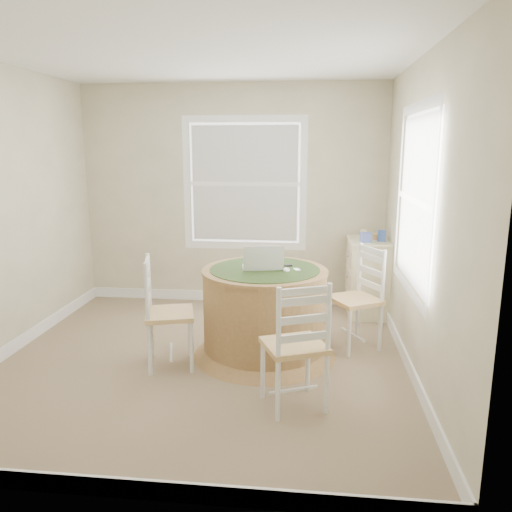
# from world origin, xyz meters

# --- Properties ---
(room) EXTENTS (3.64, 3.64, 2.64)m
(room) POSITION_xyz_m (0.17, 0.16, 1.30)
(room) COLOR #8E7B5A
(room) RESTS_ON ground
(round_table) EXTENTS (1.31, 1.31, 0.81)m
(round_table) POSITION_xyz_m (0.53, 0.22, 0.44)
(round_table) COLOR #A47949
(round_table) RESTS_ON ground
(chair_left) EXTENTS (0.50, 0.51, 0.95)m
(chair_left) POSITION_xyz_m (-0.26, -0.10, 0.47)
(chair_left) COLOR white
(chair_left) RESTS_ON ground
(chair_near) EXTENTS (0.54, 0.53, 0.95)m
(chair_near) POSITION_xyz_m (0.83, -0.69, 0.47)
(chair_near) COLOR white
(chair_near) RESTS_ON ground
(chair_right) EXTENTS (0.56, 0.56, 0.95)m
(chair_right) POSITION_xyz_m (1.36, 0.48, 0.47)
(chair_right) COLOR white
(chair_right) RESTS_ON ground
(laptop) EXTENTS (0.40, 0.36, 0.25)m
(laptop) POSITION_xyz_m (0.51, 0.23, 0.84)
(laptop) COLOR white
(laptop) RESTS_ON round_table
(mouse) EXTENTS (0.09, 0.12, 0.04)m
(mouse) POSITION_xyz_m (0.73, 0.17, 0.82)
(mouse) COLOR white
(mouse) RESTS_ON round_table
(phone) EXTENTS (0.07, 0.10, 0.02)m
(phone) POSITION_xyz_m (0.82, 0.22, 0.81)
(phone) COLOR #B7BABF
(phone) RESTS_ON round_table
(keys) EXTENTS (0.07, 0.07, 0.02)m
(keys) POSITION_xyz_m (0.74, 0.35, 0.81)
(keys) COLOR black
(keys) RESTS_ON round_table
(corner_chest) EXTENTS (0.51, 0.66, 0.86)m
(corner_chest) POSITION_xyz_m (1.60, 1.49, 0.43)
(corner_chest) COLOR beige
(corner_chest) RESTS_ON ground
(tissue_box) EXTENTS (0.12, 0.12, 0.10)m
(tissue_box) POSITION_xyz_m (1.53, 1.34, 0.91)
(tissue_box) COLOR #5A6ECF
(tissue_box) RESTS_ON corner_chest
(box_yellow) EXTENTS (0.15, 0.10, 0.06)m
(box_yellow) POSITION_xyz_m (1.64, 1.54, 0.89)
(box_yellow) COLOR #E5A851
(box_yellow) RESTS_ON corner_chest
(box_blue) EXTENTS (0.08, 0.08, 0.12)m
(box_blue) POSITION_xyz_m (1.72, 1.40, 0.92)
(box_blue) COLOR #3654A4
(box_blue) RESTS_ON corner_chest
(cup_cream) EXTENTS (0.07, 0.07, 0.09)m
(cup_cream) POSITION_xyz_m (1.53, 1.64, 0.91)
(cup_cream) COLOR beige
(cup_cream) RESTS_ON corner_chest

